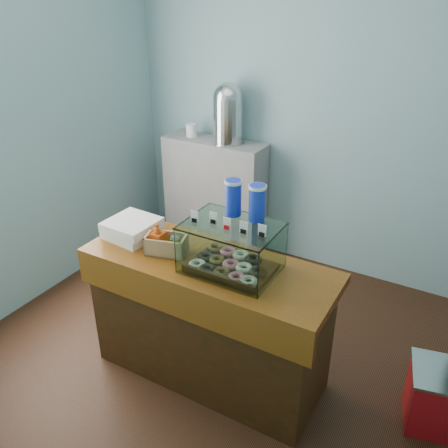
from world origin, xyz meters
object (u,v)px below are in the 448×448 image
Objects in this scene: display_case at (234,243)px; red_cooler at (447,399)px; coffee_urn at (228,112)px; counter at (209,319)px.

red_cooler is at bearing 13.30° from display_case.
coffee_urn is 2.79m from red_cooler.
counter is 1.97m from coffee_urn.
display_case is 1.58m from red_cooler.
counter is 2.94× the size of coffee_urn.
red_cooler is at bearing 13.08° from counter.
coffee_urn reaches higher than red_cooler.
display_case reaches higher than counter.
coffee_urn is at bearing 120.28° from display_case.
coffee_urn reaches higher than display_case.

